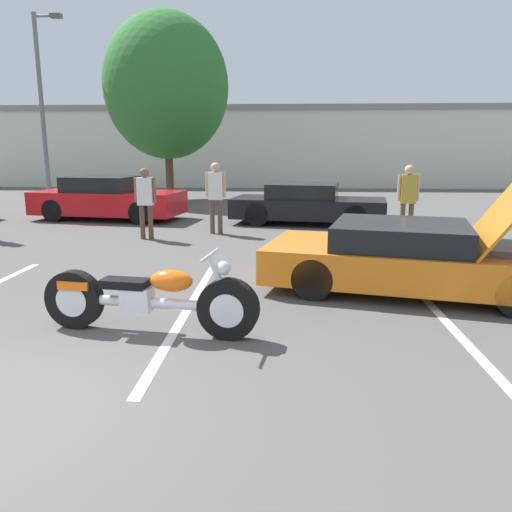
{
  "coord_description": "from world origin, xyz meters",
  "views": [
    {
      "loc": [
        2.48,
        -3.54,
        2.16
      ],
      "look_at": [
        2.14,
        2.68,
        0.8
      ],
      "focal_mm": 35.0,
      "sensor_mm": 36.0,
      "label": 1
    }
  ],
  "objects": [
    {
      "name": "show_car_hood_open",
      "position": [
        4.46,
        3.96,
        0.53
      ],
      "size": [
        4.68,
        2.92,
        1.95
      ],
      "rotation": [
        0.0,
        0.0,
        -0.24
      ],
      "color": "orange",
      "rests_on": "ground"
    },
    {
      "name": "motorcycle",
      "position": [
        0.91,
        1.99,
        0.42
      ],
      "size": [
        2.63,
        0.75,
        0.99
      ],
      "rotation": [
        0.0,
        0.0,
        -0.14
      ],
      "color": "black",
      "rests_on": "ground"
    },
    {
      "name": "spectator_far_lot",
      "position": [
        5.46,
        8.57,
        1.05
      ],
      "size": [
        0.52,
        0.23,
        1.76
      ],
      "color": "brown",
      "rests_on": "ground"
    },
    {
      "name": "light_pole",
      "position": [
        -7.41,
        17.28,
        4.09
      ],
      "size": [
        1.21,
        0.28,
        7.41
      ],
      "color": "slate",
      "rests_on": "ground"
    },
    {
      "name": "parked_car_right_row",
      "position": [
        3.17,
        10.84,
        0.56
      ],
      "size": [
        4.55,
        2.4,
        1.16
      ],
      "rotation": [
        0.0,
        0.0,
        -0.16
      ],
      "color": "black",
      "rests_on": "ground"
    },
    {
      "name": "parked_car_mid_row",
      "position": [
        -2.88,
        11.42,
        0.62
      ],
      "size": [
        4.66,
        2.43,
        1.31
      ],
      "rotation": [
        0.0,
        0.0,
        -0.14
      ],
      "color": "red",
      "rests_on": "ground"
    },
    {
      "name": "parking_stripe_middle",
      "position": [
        1.2,
        2.86,
        0.0
      ],
      "size": [
        0.12,
        5.02,
        0.01
      ],
      "primitive_type": "cube",
      "color": "white",
      "rests_on": "ground"
    },
    {
      "name": "spectator_midground",
      "position": [
        -0.79,
        8.15,
        1.01
      ],
      "size": [
        0.52,
        0.22,
        1.69
      ],
      "color": "brown",
      "rests_on": "ground"
    },
    {
      "name": "far_building",
      "position": [
        0.0,
        25.75,
        2.34
      ],
      "size": [
        32.0,
        4.2,
        4.4
      ],
      "color": "beige",
      "rests_on": "ground"
    },
    {
      "name": "tree_background",
      "position": [
        -2.26,
        17.21,
        4.56
      ],
      "size": [
        4.98,
        4.98,
        7.42
      ],
      "color": "brown",
      "rests_on": "ground"
    },
    {
      "name": "spectator_by_show_car",
      "position": [
        0.78,
        9.0,
        1.08
      ],
      "size": [
        0.52,
        0.24,
        1.8
      ],
      "color": "brown",
      "rests_on": "ground"
    },
    {
      "name": "parking_stripe_back",
      "position": [
        4.56,
        2.86,
        0.0
      ],
      "size": [
        0.12,
        5.02,
        0.01
      ],
      "primitive_type": "cube",
      "color": "white",
      "rests_on": "ground"
    }
  ]
}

